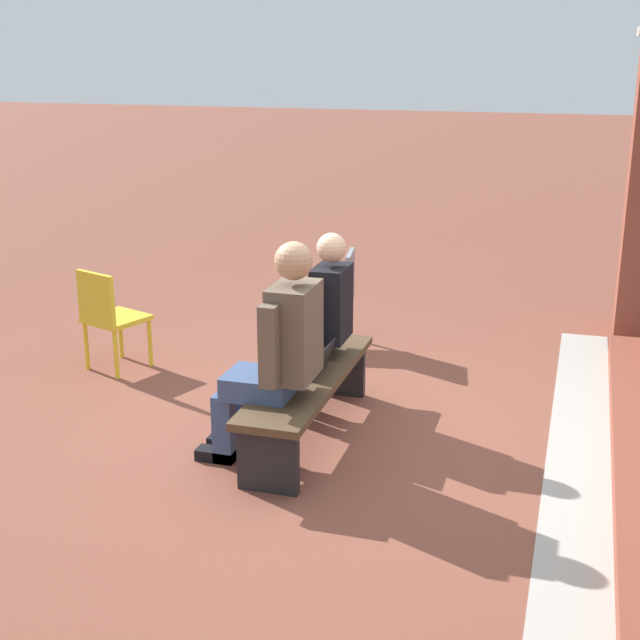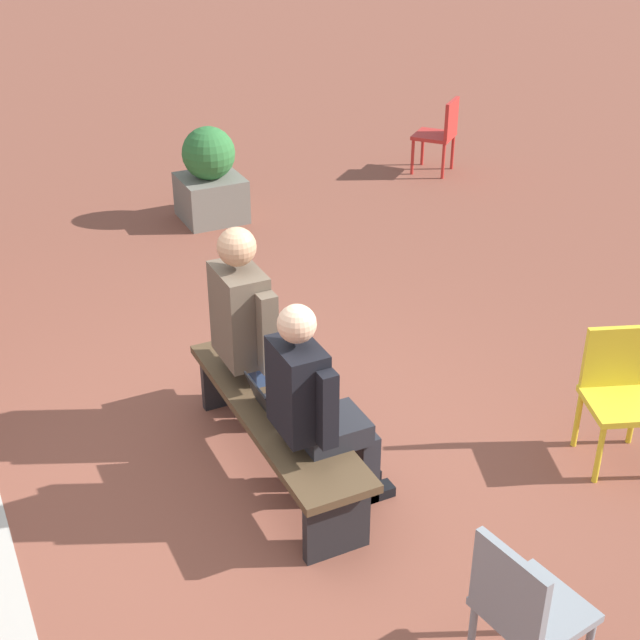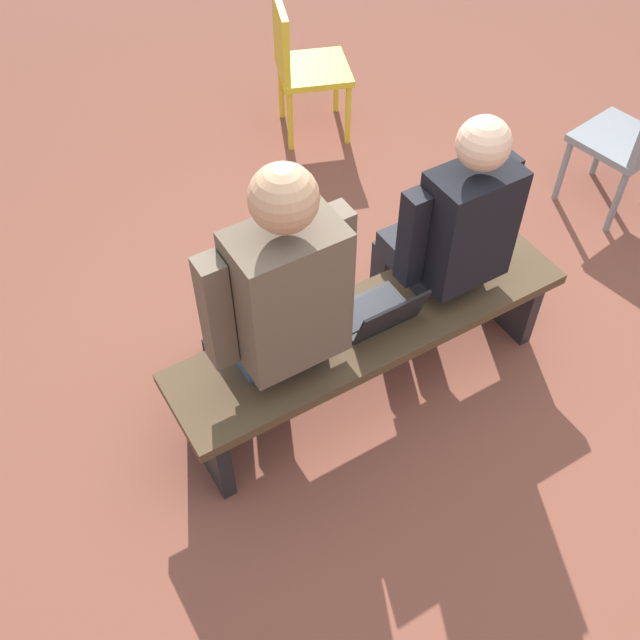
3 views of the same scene
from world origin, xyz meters
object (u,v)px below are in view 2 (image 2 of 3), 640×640
at_px(plastic_chair_foreground, 523,607).
at_px(plastic_chair_mid_courtyard, 619,389).
at_px(plastic_chair_near_bench_left, 441,131).
at_px(person_adult, 258,328).
at_px(laptop, 275,403).
at_px(planter, 210,177).
at_px(bench, 276,421).
at_px(person_student, 316,403).

distance_m(plastic_chair_foreground, plastic_chair_mid_courtyard, 1.95).
bearing_deg(plastic_chair_mid_courtyard, plastic_chair_near_bench_left, -21.15).
bearing_deg(person_adult, laptop, 169.01).
bearing_deg(plastic_chair_near_bench_left, planter, 93.85).
xyz_separation_m(bench, person_student, (-0.41, -0.07, 0.35)).
relative_size(plastic_chair_near_bench_left, planter, 0.89).
height_order(laptop, planter, planter).
bearing_deg(plastic_chair_near_bench_left, plastic_chair_mid_courtyard, 158.85).
xyz_separation_m(person_student, laptop, (0.38, 0.08, -0.21)).
height_order(bench, person_student, person_student).
bearing_deg(plastic_chair_mid_courtyard, person_adult, 57.47).
bearing_deg(plastic_chair_mid_courtyard, person_student, 79.14).
bearing_deg(person_student, planter, -12.28).
bearing_deg(planter, bench, 165.60).
xyz_separation_m(person_adult, plastic_chair_near_bench_left, (3.75, -3.75, -0.27)).
xyz_separation_m(bench, laptop, (-0.02, 0.01, 0.15)).
bearing_deg(bench, plastic_chair_foreground, -169.94).
xyz_separation_m(plastic_chair_foreground, plastic_chair_mid_courtyard, (1.14, -1.58, 0.00)).
bearing_deg(person_adult, plastic_chair_foreground, -173.47).
bearing_deg(plastic_chair_foreground, planter, -6.62).
relative_size(plastic_chair_foreground, planter, 0.89).
bearing_deg(bench, person_student, -170.78).
xyz_separation_m(bench, plastic_chair_foreground, (-1.91, -0.34, 0.13)).
distance_m(plastic_chair_foreground, planter, 5.92).
relative_size(person_student, plastic_chair_foreground, 1.58).
bearing_deg(person_student, laptop, 11.53).
bearing_deg(planter, laptop, 165.52).
bearing_deg(person_student, plastic_chair_near_bench_left, -39.40).
bearing_deg(planter, plastic_chair_mid_courtyard, -169.30).
bearing_deg(laptop, person_adult, -10.99).
relative_size(bench, person_adult, 1.25).
height_order(person_student, plastic_chair_mid_courtyard, person_student).
bearing_deg(person_adult, plastic_chair_near_bench_left, -44.99).
height_order(person_student, plastic_chair_near_bench_left, person_student).
relative_size(person_adult, plastic_chair_foreground, 1.71).
distance_m(person_student, plastic_chair_mid_courtyard, 1.90).
bearing_deg(plastic_chair_near_bench_left, plastic_chair_foreground, 150.14).
distance_m(person_adult, planter, 3.70).
distance_m(plastic_chair_near_bench_left, plastic_chair_mid_courtyard, 5.28).
xyz_separation_m(person_student, plastic_chair_foreground, (-1.50, -0.27, -0.23)).
distance_m(bench, plastic_chair_foreground, 1.94).
relative_size(person_adult, laptop, 4.49).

